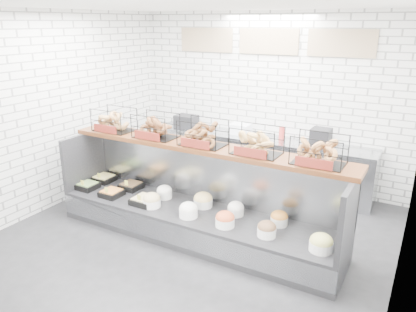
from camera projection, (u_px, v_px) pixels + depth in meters
The scene contains 5 objects.
ground at pixel (183, 246), 5.34m from camera, with size 5.50×5.50×0.00m, color black.
room_shell at pixel (206, 84), 5.19m from camera, with size 5.02×5.51×3.01m.
display_case at pixel (196, 214), 5.52m from camera, with size 4.00×0.90×1.20m.
bagel_shelf at pixel (203, 136), 5.33m from camera, with size 4.10×0.50×0.40m.
prep_counter at pixel (256, 160), 7.20m from camera, with size 4.00×0.60×1.20m.
Camera 1 is at (2.59, -3.93, 2.81)m, focal length 35.00 mm.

